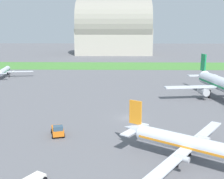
% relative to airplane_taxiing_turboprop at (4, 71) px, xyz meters
% --- Properties ---
extents(ground_plane, '(600.00, 600.00, 0.00)m').
position_rel_airplane_taxiing_turboprop_xyz_m(ground_plane, '(44.07, -47.93, -2.31)').
color(ground_plane, slate).
extents(grass_taxiway_strip, '(360.00, 28.00, 0.08)m').
position_rel_airplane_taxiing_turboprop_xyz_m(grass_taxiway_strip, '(44.07, 33.88, -2.27)').
color(grass_taxiway_strip, '#478438').
rests_on(grass_taxiway_strip, ground_plane).
extents(airplane_taxiing_turboprop, '(20.96, 18.02, 6.31)m').
position_rel_airplane_taxiing_turboprop_xyz_m(airplane_taxiing_turboprop, '(0.00, 0.00, 0.00)').
color(airplane_taxiing_turboprop, silver).
rests_on(airplane_taxiing_turboprop, ground_plane).
extents(airplane_foreground_turboprop, '(18.04, 20.49, 7.17)m').
position_rel_airplane_taxiing_turboprop_xyz_m(airplane_foreground_turboprop, '(51.07, -67.08, 0.32)').
color(airplane_foreground_turboprop, silver).
rests_on(airplane_foreground_turboprop, ground_plane).
extents(airplane_midfield_jet, '(29.11, 28.65, 10.30)m').
position_rel_airplane_taxiing_turboprop_xyz_m(airplane_midfield_jet, '(67.71, -31.64, 1.40)').
color(airplane_midfield_jet, silver).
rests_on(airplane_midfield_jet, ground_plane).
extents(pushback_tug_near_gate, '(2.88, 3.96, 1.95)m').
position_rel_airplane_taxiing_turboprop_xyz_m(pushback_tug_near_gate, '(31.85, -57.83, -1.39)').
color(pushback_tug_near_gate, orange).
rests_on(pushback_tug_near_gate, ground_plane).
extents(baggage_cart_midfield, '(2.73, 2.94, 0.90)m').
position_rel_airplane_taxiing_turboprop_xyz_m(baggage_cart_midfield, '(32.29, -72.81, -1.74)').
color(baggage_cart_midfield, white).
rests_on(baggage_cart_midfield, ground_plane).
extents(hangar_distant, '(51.10, 32.75, 36.87)m').
position_rel_airplane_taxiing_turboprop_xyz_m(hangar_distant, '(38.78, 99.56, 14.29)').
color(hangar_distant, '#B2AD9E').
rests_on(hangar_distant, ground_plane).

